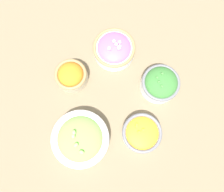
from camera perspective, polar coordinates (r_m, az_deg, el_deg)
The scene contains 6 objects.
ground_plane at distance 0.80m, azimuth -0.00°, elevation -0.43°, with size 3.00×3.00×0.00m, color #75664C.
bowl_lettuce at distance 0.76m, azimuth -8.21°, elevation -10.99°, with size 0.19×0.19×0.09m.
bowl_red_onion at distance 0.82m, azimuth 0.57°, elevation 12.19°, with size 0.15×0.15×0.07m.
bowl_squash at distance 0.76m, azimuth 7.78°, elevation -9.56°, with size 0.14×0.14×0.06m.
bowl_broccoli at distance 0.79m, azimuth 12.49°, elevation 3.20°, with size 0.13×0.13×0.09m.
bowl_carrots at distance 0.79m, azimuth -10.74°, elevation 5.05°, with size 0.11×0.11×0.08m.
Camera 1 is at (-0.14, -0.07, 0.78)m, focal length 35.00 mm.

